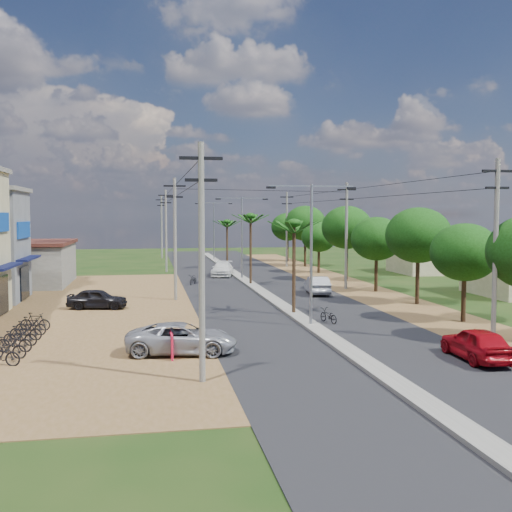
{
  "coord_description": "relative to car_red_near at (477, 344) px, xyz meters",
  "views": [
    {
      "loc": [
        -8.96,
        -32.2,
        6.34
      ],
      "look_at": [
        -0.45,
        14.84,
        3.0
      ],
      "focal_mm": 42.0,
      "sensor_mm": 36.0,
      "label": 1
    }
  ],
  "objects": [
    {
      "name": "tree_east_c",
      "position": [
        4.7,
        15.77,
        4.14
      ],
      "size": [
        4.6,
        4.6,
        6.83
      ],
      "color": "black",
      "rests_on": "ground"
    },
    {
      "name": "moto_rider_west_a",
      "position": [
        -10.0,
        30.14,
        -0.27
      ],
      "size": [
        1.19,
        1.8,
        0.9
      ],
      "primitive_type": "imported",
      "rotation": [
        0.0,
        0.0,
        -0.38
      ],
      "color": "black",
      "rests_on": "ground"
    },
    {
      "name": "utility_pole_e_c",
      "position": [
        2.5,
        46.77,
        4.04
      ],
      "size": [
        1.6,
        0.24,
        9.0
      ],
      "color": "#605E56",
      "rests_on": "ground"
    },
    {
      "name": "utility_pole_w_d",
      "position": [
        -12.0,
        63.77,
        4.04
      ],
      "size": [
        1.6,
        0.24,
        9.0
      ],
      "color": "#605E56",
      "rests_on": "ground"
    },
    {
      "name": "utility_pole_w_b",
      "position": [
        -12.0,
        20.77,
        4.04
      ],
      "size": [
        1.6,
        0.24,
        9.0
      ],
      "color": "#605E56",
      "rests_on": "ground"
    },
    {
      "name": "moto_rider_east",
      "position": [
        -3.69,
        9.7,
        -0.3
      ],
      "size": [
        1.02,
        1.71,
        0.85
      ],
      "primitive_type": "imported",
      "rotation": [
        0.0,
        0.0,
        3.45
      ],
      "color": "black",
      "rests_on": "ground"
    },
    {
      "name": "tree_east_d",
      "position": [
        4.4,
        22.77,
        3.62
      ],
      "size": [
        4.2,
        4.2,
        6.13
      ],
      "color": "black",
      "rests_on": "ground"
    },
    {
      "name": "streetlight_far",
      "position": [
        -5.0,
        58.77,
        4.07
      ],
      "size": [
        5.1,
        0.18,
        8.0
      ],
      "color": "gray",
      "rests_on": "ground"
    },
    {
      "name": "parked_scooter_row",
      "position": [
        -20.06,
        6.51,
        -0.22
      ],
      "size": [
        1.73,
        8.62,
        1.0
      ],
      "color": "black",
      "rests_on": "ground"
    },
    {
      "name": "streetlight_mid",
      "position": [
        -5.0,
        33.77,
        4.07
      ],
      "size": [
        5.1,
        0.18,
        8.0
      ],
      "color": "gray",
      "rests_on": "ground"
    },
    {
      "name": "palm_median_far",
      "position": [
        -5.0,
        44.77,
        4.54
      ],
      "size": [
        2.0,
        2.0,
        5.85
      ],
      "color": "black",
      "rests_on": "ground"
    },
    {
      "name": "low_shed",
      "position": [
        -26.0,
        32.77,
        1.25
      ],
      "size": [
        10.4,
        10.4,
        3.95
      ],
      "color": "#605E56",
      "rests_on": "ground"
    },
    {
      "name": "palm_median_mid",
      "position": [
        -5.0,
        28.77,
        5.18
      ],
      "size": [
        2.0,
        2.0,
        6.55
      ],
      "color": "black",
      "rests_on": "ground"
    },
    {
      "name": "roadside_sign",
      "position": [
        -13.0,
        2.77,
        -0.16
      ],
      "size": [
        0.12,
        1.35,
        1.12
      ],
      "rotation": [
        0.0,
        0.0,
        0.02
      ],
      "color": "#B7102C",
      "rests_on": "ground"
    },
    {
      "name": "dirt_shoulder_east",
      "position": [
        3.5,
        23.77,
        -0.7
      ],
      "size": [
        5.0,
        90.0,
        0.03
      ],
      "primitive_type": "cube",
      "color": "brown",
      "rests_on": "ground"
    },
    {
      "name": "car_parked_dark",
      "position": [
        -17.34,
        17.48,
        -0.05
      ],
      "size": [
        4.13,
        2.21,
        1.34
      ],
      "primitive_type": "imported",
      "rotation": [
        0.0,
        0.0,
        1.4
      ],
      "color": "black",
      "rests_on": "ground"
    },
    {
      "name": "utility_pole_e_b",
      "position": [
        2.5,
        24.77,
        4.04
      ],
      "size": [
        1.6,
        0.24,
        9.0
      ],
      "color": "#605E56",
      "rests_on": "ground"
    },
    {
      "name": "car_white_far",
      "position": [
        -6.5,
        37.15,
        -0.01
      ],
      "size": [
        2.99,
        5.21,
        1.42
      ],
      "primitive_type": "imported",
      "rotation": [
        0.0,
        0.0,
        -0.21
      ],
      "color": "silver",
      "rests_on": "ground"
    },
    {
      "name": "utility_pole_w_c",
      "position": [
        -12.0,
        42.77,
        4.04
      ],
      "size": [
        1.6,
        0.24,
        9.0
      ],
      "color": "#605E56",
      "rests_on": "ground"
    },
    {
      "name": "tree_east_b",
      "position": [
        4.3,
        8.77,
        3.39
      ],
      "size": [
        4.0,
        4.0,
        5.83
      ],
      "color": "black",
      "rests_on": "ground"
    },
    {
      "name": "tree_east_e",
      "position": [
        4.6,
        30.77,
        4.37
      ],
      "size": [
        4.8,
        4.8,
        7.14
      ],
      "color": "black",
      "rests_on": "ground"
    },
    {
      "name": "tree_east_h",
      "position": [
        4.5,
        54.77,
        3.92
      ],
      "size": [
        4.4,
        4.4,
        6.52
      ],
      "color": "black",
      "rests_on": "ground"
    },
    {
      "name": "median",
      "position": [
        -5.0,
        26.77,
        -0.63
      ],
      "size": [
        1.0,
        90.0,
        0.18
      ],
      "primitive_type": "cube",
      "color": "#605E56",
      "rests_on": "ground"
    },
    {
      "name": "car_red_near",
      "position": [
        0.0,
        0.0,
        0.0
      ],
      "size": [
        1.85,
        4.28,
        1.44
      ],
      "primitive_type": "imported",
      "rotation": [
        0.0,
        0.0,
        3.11
      ],
      "color": "maroon",
      "rests_on": "ground"
    },
    {
      "name": "road",
      "position": [
        -5.0,
        23.77,
        -0.7
      ],
      "size": [
        12.0,
        110.0,
        0.04
      ],
      "primitive_type": "cube",
      "color": "black",
      "rests_on": "ground"
    },
    {
      "name": "car_silver_mid",
      "position": [
        -0.84,
        21.9,
        -0.01
      ],
      "size": [
        1.99,
        4.43,
        1.41
      ],
      "primitive_type": "imported",
      "rotation": [
        0.0,
        0.0,
        3.02
      ],
      "color": "gray",
      "rests_on": "ground"
    },
    {
      "name": "house_east_far",
      "position": [
        16.0,
        36.77,
        1.67
      ],
      "size": [
        7.6,
        7.5,
        4.6
      ],
      "color": "#968F65",
      "rests_on": "ground"
    },
    {
      "name": "palm_median_near",
      "position": [
        -5.0,
        12.77,
        4.82
      ],
      "size": [
        2.0,
        2.0,
        6.15
      ],
      "color": "black",
      "rests_on": "ground"
    },
    {
      "name": "car_parked_silver",
      "position": [
        -12.5,
        3.5,
        -0.03
      ],
      "size": [
        5.27,
        2.99,
        1.39
      ],
      "primitive_type": "imported",
      "rotation": [
        0.0,
        0.0,
        1.43
      ],
      "color": "gray",
      "rests_on": "ground"
    },
    {
      "name": "moto_rider_west_b",
      "position": [
        -6.2,
        42.59,
        -0.15
      ],
      "size": [
        0.75,
        1.93,
        1.13
      ],
      "primitive_type": "imported",
      "rotation": [
        0.0,
        0.0,
        0.12
      ],
      "color": "black",
      "rests_on": "ground"
    },
    {
      "name": "tree_east_g",
      "position": [
        4.8,
        46.77,
        4.52
      ],
      "size": [
        5.0,
        5.0,
        7.38
      ],
      "color": "black",
      "rests_on": "ground"
    },
    {
      "name": "dirt_lot_west",
      "position": [
        -20.0,
        16.77,
        -0.7
      ],
      "size": [
        18.0,
        46.0,
        0.04
      ],
      "primitive_type": "cube",
      "color": "brown",
      "rests_on": "ground"
    },
    {
      "name": "ground",
      "position": [
        -5.0,
        8.77,
        -0.72
      ],
      "size": [
        160.0,
        160.0,
        0.0
      ],
      "primitive_type": "plane",
      "color": "black",
      "rests_on": "ground"
    },
    {
      "name": "tree_east_f",
      "position": [
        4.2,
        38.77,
        3.17
      ],
      "size": [
        3.8,
        3.8,
        5.52
      ],
      "color": "black",
      "rests_on": "ground"
    },
    {
      "name": "utility_pole_w_a",
      "position": [
        -12.0,
        -1.23,
        4.04
      ],
      "size": [
        1.6,
        0.24,
        9.0
      ],
      "color": "#605E56",
      "rests_on": "ground"
    },
    {
      "name": "streetlight_near",
      "position": [
        -5.0,
        8.77,
        4.07
      ],
      "size": [
        5.1,
        0.18,
        8.0
      ],
      "color": "gray",
      "rests_on": "ground"
    },
    {
      "name": "utility_pole_e_a",
      "position": [
        2.5,
        2.77,
        4.04
      ],
      "size": [
        1.6,
        0.24,
        9.0
      ],
      "color": "#605E56",
      "rests_on": "ground"
    }
  ]
}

